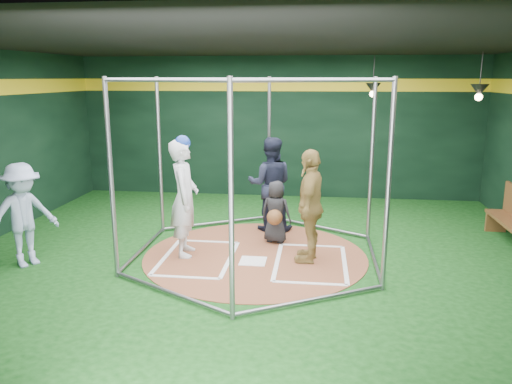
# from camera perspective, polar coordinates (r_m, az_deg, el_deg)

# --- Properties ---
(room_shell) EXTENTS (10.10, 9.10, 3.53)m
(room_shell) POSITION_cam_1_polar(r_m,az_deg,el_deg) (8.18, -0.08, 4.33)
(room_shell) COLOR #0C350D
(room_shell) RESTS_ON ground
(clay_disc) EXTENTS (3.80, 3.80, 0.01)m
(clay_disc) POSITION_cam_1_polar(r_m,az_deg,el_deg) (8.61, -0.08, -7.26)
(clay_disc) COLOR brown
(clay_disc) RESTS_ON ground
(home_plate) EXTENTS (0.43, 0.43, 0.01)m
(home_plate) POSITION_cam_1_polar(r_m,az_deg,el_deg) (8.32, -0.34, -7.90)
(home_plate) COLOR white
(home_plate) RESTS_ON clay_disc
(batter_box_left) EXTENTS (1.17, 1.77, 0.01)m
(batter_box_left) POSITION_cam_1_polar(r_m,az_deg,el_deg) (8.54, -6.69, -7.45)
(batter_box_left) COLOR white
(batter_box_left) RESTS_ON clay_disc
(batter_box_right) EXTENTS (1.17, 1.77, 0.01)m
(batter_box_right) POSITION_cam_1_polar(r_m,az_deg,el_deg) (8.31, 6.28, -8.02)
(batter_box_right) COLOR white
(batter_box_right) RESTS_ON clay_disc
(batting_cage) EXTENTS (4.05, 4.67, 3.00)m
(batting_cage) POSITION_cam_1_polar(r_m,az_deg,el_deg) (8.21, -0.09, 2.57)
(batting_cage) COLOR gray
(batting_cage) RESTS_ON ground
(pendant_lamp_near) EXTENTS (0.34, 0.34, 0.90)m
(pendant_lamp_near) POSITION_cam_1_polar(r_m,az_deg,el_deg) (11.67, 13.22, 11.45)
(pendant_lamp_near) COLOR black
(pendant_lamp_near) RESTS_ON room_shell
(pendant_lamp_far) EXTENTS (0.34, 0.34, 0.90)m
(pendant_lamp_far) POSITION_cam_1_polar(r_m,az_deg,el_deg) (10.45, 24.16, 10.54)
(pendant_lamp_far) COLOR black
(pendant_lamp_far) RESTS_ON room_shell
(batter_figure) EXTENTS (0.58, 0.78, 2.05)m
(batter_figure) POSITION_cam_1_polar(r_m,az_deg,el_deg) (8.46, -8.20, -0.54)
(batter_figure) COLOR silver
(batter_figure) RESTS_ON clay_disc
(visitor_leopard) EXTENTS (0.59, 1.14, 1.86)m
(visitor_leopard) POSITION_cam_1_polar(r_m,az_deg,el_deg) (8.16, 6.22, -1.58)
(visitor_leopard) COLOR tan
(visitor_leopard) RESTS_ON clay_disc
(catcher_figure) EXTENTS (0.63, 0.63, 1.15)m
(catcher_figure) POSITION_cam_1_polar(r_m,az_deg,el_deg) (9.11, 2.27, -2.31)
(catcher_figure) COLOR black
(catcher_figure) RESTS_ON clay_disc
(umpire) EXTENTS (0.93, 0.75, 1.85)m
(umpire) POSITION_cam_1_polar(r_m,az_deg,el_deg) (9.80, 1.64, 0.91)
(umpire) COLOR black
(umpire) RESTS_ON clay_disc
(bystander_blue) EXTENTS (1.13, 1.25, 1.68)m
(bystander_blue) POSITION_cam_1_polar(r_m,az_deg,el_deg) (8.78, -25.05, -2.41)
(bystander_blue) COLOR #97A8C8
(bystander_blue) RESTS_ON ground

